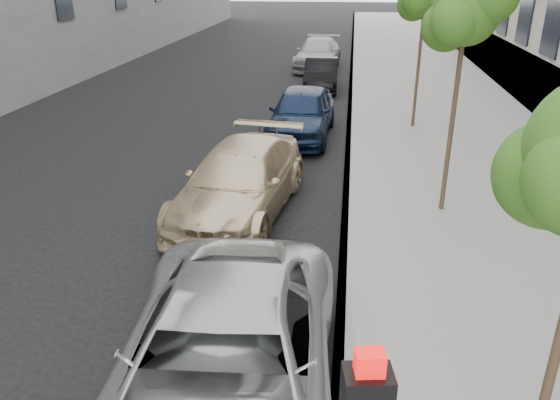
% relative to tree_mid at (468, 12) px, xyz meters
% --- Properties ---
extents(sidewalk, '(6.40, 72.00, 0.14)m').
position_rel_tree_mid_xyz_m(sidewalk, '(1.07, 16.00, -4.04)').
color(sidewalk, gray).
rests_on(sidewalk, ground).
extents(curb, '(0.15, 72.00, 0.14)m').
position_rel_tree_mid_xyz_m(curb, '(-2.05, 16.00, -4.04)').
color(curb, '#9E9B93').
rests_on(curb, ground).
extents(tree_mid, '(1.62, 1.42, 4.78)m').
position_rel_tree_mid_xyz_m(tree_mid, '(0.00, 0.00, 0.00)').
color(tree_mid, '#38281C').
rests_on(tree_mid, sidewalk).
extents(minivan, '(2.87, 5.62, 1.52)m').
position_rel_tree_mid_xyz_m(minivan, '(-3.33, -6.24, -3.35)').
color(minivan, '#B0B3B5').
rests_on(minivan, ground).
extents(suv, '(2.60, 5.16, 1.44)m').
position_rel_tree_mid_xyz_m(suv, '(-4.29, -0.43, -3.39)').
color(suv, beige).
rests_on(suv, ground).
extents(sedan_blue, '(2.00, 4.55, 1.53)m').
position_rel_tree_mid_xyz_m(sedan_blue, '(-3.51, 5.29, -3.35)').
color(sedan_blue, '#101D36').
rests_on(sedan_blue, ground).
extents(sedan_black, '(1.49, 3.93, 1.28)m').
position_rel_tree_mid_xyz_m(sedan_black, '(-3.33, 12.34, -3.47)').
color(sedan_black, black).
rests_on(sedan_black, ground).
extents(sedan_rear, '(2.35, 5.20, 1.48)m').
position_rel_tree_mid_xyz_m(sedan_rear, '(-3.79, 17.43, -3.37)').
color(sedan_rear, gray).
rests_on(sedan_rear, ground).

